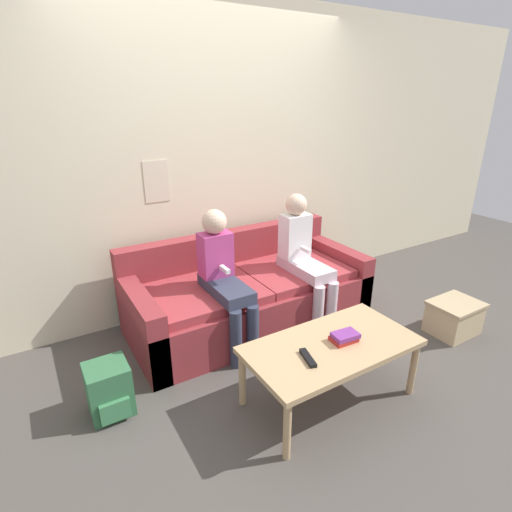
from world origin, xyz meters
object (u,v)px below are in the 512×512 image
Objects in this scene: tv_remote at (308,358)px; storage_box at (454,317)px; person_left at (224,274)px; backpack at (109,390)px; coffee_table at (331,349)px; person_right at (304,254)px; couch at (248,294)px.

tv_remote is 0.44× the size of storage_box.
storage_box is (1.68, -0.84, -0.46)m from person_left.
backpack is at bearing -162.27° from person_left.
coffee_table is 2.70× the size of storage_box.
backpack is at bearing -169.78° from person_right.
couch is 6.01× the size of backpack.
tv_remote is at bearing -125.91° from person_right.
couch is 0.51m from person_left.
person_left is 0.75m from person_right.
person_left reaches higher than tv_remote.
coffee_table is 0.24m from tv_remote.
person_left is at bearing -148.54° from couch.
person_left is 3.21× the size of backpack.
storage_box is (1.36, -1.03, -0.12)m from couch.
couch is 0.59m from person_right.
coffee_table is at bearing -177.06° from storage_box.
person_right is 3.29× the size of backpack.
tv_remote reaches higher than backpack.
backpack is at bearing 168.56° from storage_box.
tv_remote reaches higher than coffee_table.
storage_box is 2.69m from backpack.
storage_box is at bearing -41.92° from person_right.
person_right reaches higher than coffee_table.
person_right is at bearing -24.11° from couch.
couch reaches higher than storage_box.
couch is at bearing 142.91° from storage_box.
backpack is (-1.70, -0.31, -0.44)m from person_right.
coffee_table is 6.17× the size of tv_remote.
couch is at bearing 91.34° from tv_remote.
coffee_table is 1.01× the size of person_left.
person_right is 1.78m from backpack.
person_right is at bearing 68.42° from tv_remote.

